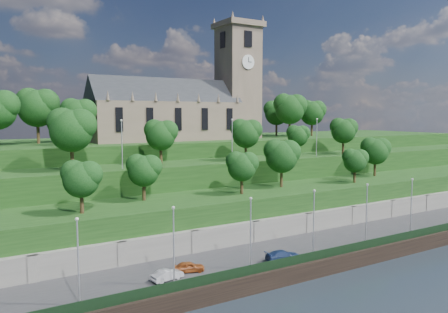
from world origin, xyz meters
TOP-DOWN VIEW (x-y plane):
  - ground at (0.00, 0.00)m, footprint 320.00×320.00m
  - promenade at (0.00, 6.00)m, footprint 160.00×12.00m
  - quay_wall at (0.00, -0.05)m, footprint 160.00×0.50m
  - fence at (0.00, 0.60)m, footprint 160.00×0.10m
  - retaining_wall at (0.00, 11.97)m, footprint 160.00×2.10m
  - embankment_lower at (0.00, 18.00)m, footprint 160.00×12.00m
  - embankment_upper at (0.00, 29.00)m, footprint 160.00×10.00m
  - hilltop at (0.00, 50.00)m, footprint 160.00×32.00m
  - church at (0.79, 45.98)m, footprint 38.60×12.35m
  - trees_lower at (3.24, 18.34)m, footprint 64.25×8.91m
  - trees_upper at (-3.54, 28.09)m, footprint 61.87×8.14m
  - trees_hilltop at (-0.22, 44.47)m, footprint 77.91×15.79m
  - lamp_posts_promenade at (-2.00, 2.50)m, footprint 60.36×0.36m
  - lamp_posts_upper at (-0.00, 26.00)m, footprint 40.36×0.36m
  - car_left at (-18.90, 5.15)m, footprint 3.90×2.48m
  - car_middle at (-22.12, 4.09)m, footprint 3.90×1.94m
  - car_right at (-6.95, 2.61)m, footprint 4.84×2.52m

SIDE VIEW (x-z plane):
  - ground at x=0.00m, z-range 0.00..0.00m
  - promenade at x=0.00m, z-range 0.00..2.00m
  - quay_wall at x=0.00m, z-range 0.00..2.20m
  - retaining_wall at x=0.00m, z-range 0.00..5.00m
  - fence at x=0.00m, z-range 2.00..3.20m
  - car_middle at x=-22.12m, z-range 2.00..3.23m
  - car_left at x=-18.90m, z-range 2.00..3.24m
  - car_right at x=-6.95m, z-range 2.00..3.34m
  - embankment_lower at x=0.00m, z-range 0.00..8.00m
  - embankment_upper at x=0.00m, z-range 0.00..12.00m
  - lamp_posts_promenade at x=-2.00m, z-range 2.62..11.32m
  - hilltop at x=0.00m, z-range 0.00..15.00m
  - trees_lower at x=3.24m, z-range 8.85..17.12m
  - lamp_posts_upper at x=0.00m, z-range 12.60..20.29m
  - trees_upper at x=-3.54m, z-range 12.81..22.28m
  - trees_hilltop at x=-0.22m, z-range 16.35..26.76m
  - church at x=0.79m, z-range 8.72..36.32m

